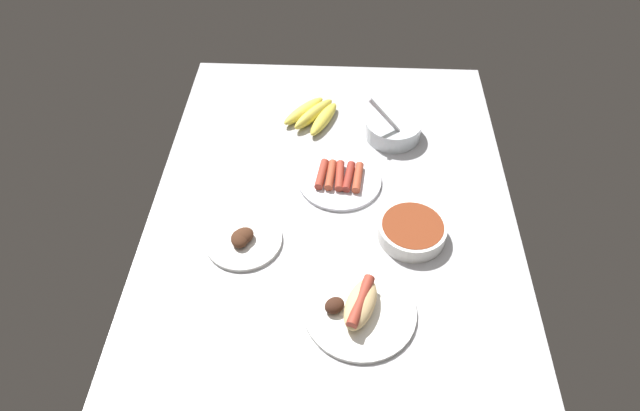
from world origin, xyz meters
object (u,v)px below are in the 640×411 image
at_px(banana_bunch, 314,115).
at_px(plate_hotdog_assembled, 359,308).
at_px(bowl_coleslaw, 393,128).
at_px(bowl_chili, 412,230).
at_px(plate_sausages, 340,179).
at_px(plate_grilled_meat, 243,239).

bearing_deg(banana_bunch, plate_hotdog_assembled, 11.48).
distance_m(banana_bunch, bowl_coleslaw, 0.23).
bearing_deg(banana_bunch, bowl_coleslaw, 74.51).
xyz_separation_m(bowl_chili, plate_sausages, (-0.18, -0.17, -0.01)).
height_order(banana_bunch, plate_hotdog_assembled, plate_hotdog_assembled).
relative_size(banana_bunch, bowl_coleslaw, 1.20).
xyz_separation_m(plate_grilled_meat, plate_sausages, (-0.21, 0.22, -0.00)).
distance_m(banana_bunch, bowl_chili, 0.50).
distance_m(bowl_chili, plate_hotdog_assembled, 0.25).
height_order(banana_bunch, bowl_coleslaw, bowl_coleslaw).
xyz_separation_m(banana_bunch, bowl_coleslaw, (0.06, 0.23, 0.01)).
bearing_deg(plate_sausages, banana_bunch, -162.14).
height_order(plate_grilled_meat, bowl_coleslaw, bowl_coleslaw).
xyz_separation_m(bowl_chili, bowl_coleslaw, (-0.37, -0.03, 0.01)).
relative_size(plate_hotdog_assembled, bowl_coleslaw, 1.55).
bearing_deg(banana_bunch, plate_grilled_meat, -16.96).
bearing_deg(bowl_chili, bowl_coleslaw, -175.49).
distance_m(bowl_coleslaw, plate_sausages, 0.24).
relative_size(banana_bunch, bowl_chili, 1.16).
distance_m(plate_grilled_meat, bowl_coleslaw, 0.54).
relative_size(plate_grilled_meat, plate_sausages, 0.84).
distance_m(bowl_chili, plate_sausages, 0.25).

